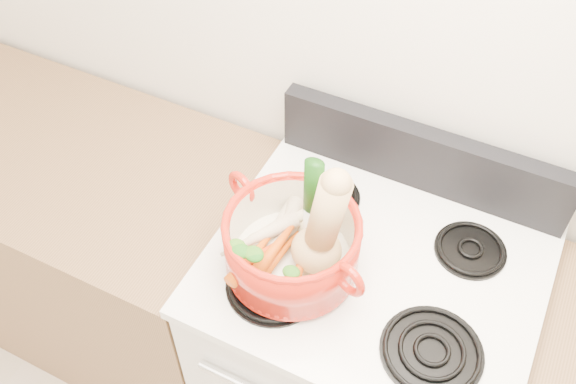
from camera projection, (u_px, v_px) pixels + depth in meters
The scene contains 25 objects.
wall_back at pixel (447, 65), 1.47m from camera, with size 3.50×0.02×2.60m, color white.
stove_body at pixel (358, 360), 1.89m from camera, with size 0.76×0.65×0.92m, color silver.
cooktop at pixel (375, 269), 1.54m from camera, with size 0.78×0.67×0.03m, color white.
control_backsplash at pixel (422, 158), 1.64m from camera, with size 0.76×0.05×0.18m, color black.
counter_left at pixel (71, 234), 2.21m from camera, with size 1.36×0.65×0.90m, color brown.
burner_front_left at pixel (274, 284), 1.48m from camera, with size 0.22×0.22×0.02m, color black.
burner_front_right at pixel (432, 351), 1.37m from camera, with size 0.22×0.22×0.02m, color black.
burner_back_left at pixel (327, 196), 1.66m from camera, with size 0.17×0.17×0.02m, color black.
burner_back_right at pixel (471, 249), 1.55m from camera, with size 0.17×0.17×0.02m, color black.
dutch_oven at pixel (292, 244), 1.45m from camera, with size 0.31×0.31×0.15m, color #B21C0F.
pot_handle_left at pixel (242, 187), 1.49m from camera, with size 0.09×0.09×0.02m, color #B21C0F.
pot_handle_right at pixel (349, 279), 1.32m from camera, with size 0.09×0.09×0.02m, color #B21C0F.
squash at pixel (318, 224), 1.36m from camera, with size 0.12×0.12×0.29m, color tan, non-canonical shape.
leek at pixel (313, 205), 1.40m from camera, with size 0.04×0.04×0.29m, color silver.
ginger at pixel (308, 223), 1.51m from camera, with size 0.09×0.07×0.05m, color #D3BA82.
parsnip_0 at pixel (288, 231), 1.50m from camera, with size 0.04×0.04×0.22m, color beige.
parsnip_1 at pixel (276, 229), 1.50m from camera, with size 0.04×0.04×0.19m, color beige.
parsnip_2 at pixel (285, 232), 1.48m from camera, with size 0.04×0.04×0.19m, color beige.
parsnip_3 at pixel (259, 235), 1.47m from camera, with size 0.04×0.04×0.19m, color beige.
parsnip_4 at pixel (287, 221), 1.49m from camera, with size 0.04×0.04×0.19m, color beige.
carrot_0 at pixel (278, 257), 1.45m from camera, with size 0.03×0.03×0.16m, color #DC580B.
carrot_1 at pixel (253, 257), 1.45m from camera, with size 0.04×0.04×0.17m, color orange.
carrot_2 at pixel (300, 266), 1.42m from camera, with size 0.03×0.03×0.16m, color #BE5609.
carrot_3 at pixel (260, 255), 1.44m from camera, with size 0.03×0.03×0.13m, color red.
carrot_4 at pixel (277, 247), 1.45m from camera, with size 0.04×0.04×0.18m, color #D0590A.
Camera 1 is at (0.20, 0.52, 2.21)m, focal length 40.00 mm.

